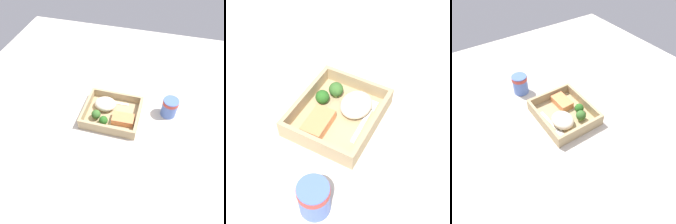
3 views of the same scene
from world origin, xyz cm
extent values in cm
cube|color=beige|center=(0.00, 0.00, -1.00)|extent=(160.00, 160.00, 2.00)
cube|color=tan|center=(0.00, 0.00, 0.60)|extent=(25.17, 21.50, 1.20)
cube|color=tan|center=(0.00, -10.15, 3.24)|extent=(25.17, 1.20, 4.09)
cube|color=tan|center=(0.00, 10.15, 3.24)|extent=(25.17, 1.20, 4.09)
cube|color=tan|center=(-11.99, 0.00, 3.24)|extent=(1.20, 19.10, 4.09)
cube|color=tan|center=(11.99, 0.00, 3.24)|extent=(1.20, 19.10, 4.09)
cube|color=#E5854E|center=(-5.74, 2.76, 2.65)|extent=(9.77, 6.08, 2.90)
ellipsoid|color=beige|center=(4.10, -3.41, 3.46)|extent=(10.00, 8.50, 4.51)
cylinder|color=#8AAF60|center=(6.29, 4.02, 1.94)|extent=(1.58, 1.58, 1.48)
sphere|color=#366527|center=(6.29, 4.02, 3.82)|extent=(4.15, 4.15, 4.15)
cylinder|color=#7DA55A|center=(2.25, 6.15, 1.78)|extent=(1.48, 1.48, 1.16)
sphere|color=#265E1D|center=(2.25, 6.15, 3.43)|extent=(3.89, 3.89, 3.89)
cube|color=white|center=(-0.25, -7.16, 1.42)|extent=(12.43, 1.57, 0.44)
cube|color=white|center=(7.64, -6.86, 1.42)|extent=(3.48, 2.33, 0.44)
cylinder|color=#4B69B9|center=(-24.86, -7.78, 4.52)|extent=(6.91, 6.91, 9.04)
cylinder|color=#B23833|center=(-24.86, -7.78, 7.83)|extent=(7.12, 7.12, 1.63)
cube|color=white|center=(4.72, 21.34, 0.12)|extent=(10.25, 12.75, 0.24)
camera|label=1|loc=(-16.52, 62.37, 78.04)|focal=35.00mm
camera|label=2|loc=(-47.88, -26.01, 66.06)|focal=50.00mm
camera|label=3|loc=(53.02, -35.52, 67.32)|focal=35.00mm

